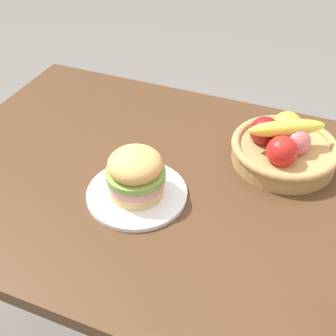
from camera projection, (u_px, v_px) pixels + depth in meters
name	position (u px, v px, depth m)	size (l,w,h in m)	color
ground_plane	(181.00, 334.00, 1.62)	(8.00, 8.00, 0.00)	slate
dining_table	(185.00, 211.00, 1.21)	(1.40, 0.90, 0.75)	#4C301C
plate	(137.00, 194.00, 1.10)	(0.25, 0.25, 0.01)	white
sandwich	(136.00, 173.00, 1.06)	(0.15, 0.15, 0.13)	#E5BC75
fruit_basket	(284.00, 147.00, 1.18)	(0.29, 0.29, 0.13)	tan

